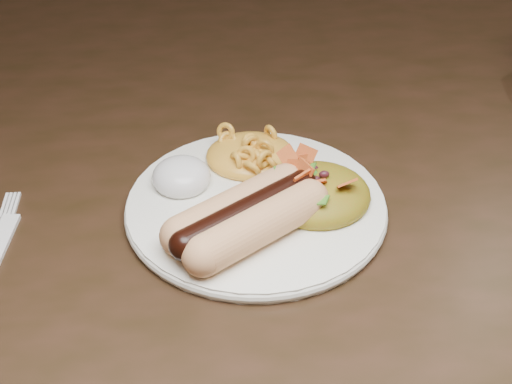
{
  "coord_description": "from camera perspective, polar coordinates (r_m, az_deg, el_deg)",
  "views": [
    {
      "loc": [
        -0.08,
        -0.59,
        1.14
      ],
      "look_at": [
        -0.04,
        -0.11,
        0.77
      ],
      "focal_mm": 50.0,
      "sensor_mm": 36.0,
      "label": 1
    }
  ],
  "objects": [
    {
      "name": "plate",
      "position": [
        0.62,
        0.0,
        -1.17
      ],
      "size": [
        0.26,
        0.26,
        0.01
      ],
      "primitive_type": "cylinder",
      "rotation": [
        0.0,
        0.0,
        -0.16
      ],
      "color": "white",
      "rests_on": "table"
    },
    {
      "name": "hotdog",
      "position": [
        0.57,
        -0.74,
        -1.91
      ],
      "size": [
        0.11,
        0.12,
        0.03
      ],
      "rotation": [
        0.0,
        0.0,
        0.61
      ],
      "color": "tan",
      "rests_on": "plate"
    },
    {
      "name": "taco_salad",
      "position": [
        0.61,
        4.95,
        0.51
      ],
      "size": [
        0.09,
        0.09,
        0.04
      ],
      "rotation": [
        0.0,
        0.0,
        0.4
      ],
      "color": "#A4340D",
      "rests_on": "plate"
    },
    {
      "name": "mac_and_cheese",
      "position": [
        0.66,
        -0.44,
        3.78
      ],
      "size": [
        0.09,
        0.09,
        0.03
      ],
      "primitive_type": "ellipsoid",
      "rotation": [
        0.0,
        0.0,
        0.15
      ],
      "color": "#F69441",
      "rests_on": "plate"
    },
    {
      "name": "table",
      "position": [
        0.77,
        2.2,
        -1.67
      ],
      "size": [
        1.6,
        0.9,
        0.75
      ],
      "color": "black",
      "rests_on": "floor"
    },
    {
      "name": "sour_cream",
      "position": [
        0.63,
        -6.03,
        1.81
      ],
      "size": [
        0.07,
        0.07,
        0.03
      ],
      "primitive_type": "ellipsoid",
      "rotation": [
        0.0,
        0.0,
        -0.31
      ],
      "color": "silver",
      "rests_on": "plate"
    }
  ]
}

